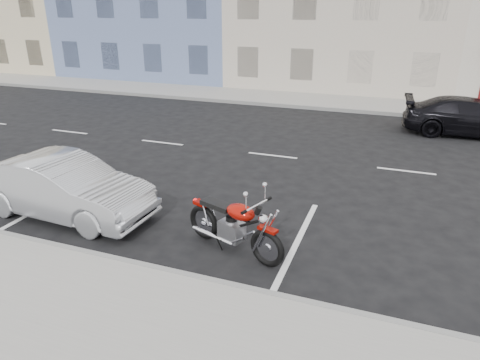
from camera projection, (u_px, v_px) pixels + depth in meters
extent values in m
plane|color=black|center=(336.00, 163.00, 12.94)|extent=(120.00, 120.00, 0.00)
cube|color=gray|center=(265.00, 97.00, 22.09)|extent=(80.00, 3.40, 0.15)
cube|color=gray|center=(27.00, 241.00, 8.45)|extent=(80.00, 0.12, 0.16)
cube|color=gray|center=(254.00, 103.00, 20.61)|extent=(80.00, 0.12, 0.16)
torus|color=black|center=(306.00, 265.00, 7.17)|extent=(0.73, 0.35, 0.73)
torus|color=black|center=(235.00, 236.00, 8.10)|extent=(0.73, 0.35, 0.73)
cube|color=#990D05|center=(308.00, 245.00, 7.02)|extent=(0.40, 0.26, 0.05)
cube|color=#990D05|center=(233.00, 216.00, 7.98)|extent=(0.37, 0.27, 0.07)
cube|color=gray|center=(266.00, 245.00, 7.64)|extent=(0.54, 0.46, 0.37)
ellipsoid|color=#990D05|center=(277.00, 226.00, 7.34)|extent=(0.70, 0.55, 0.29)
cube|color=black|center=(251.00, 218.00, 7.69)|extent=(0.73, 0.49, 0.10)
cylinder|color=silver|center=(296.00, 220.00, 7.03)|extent=(0.29, 0.73, 0.04)
sphere|color=silver|center=(303.00, 235.00, 7.02)|extent=(0.19, 0.19, 0.19)
cylinder|color=silver|center=(245.00, 251.00, 7.81)|extent=(1.01, 0.42, 0.09)
cylinder|color=silver|center=(255.00, 244.00, 8.03)|extent=(1.01, 0.42, 0.09)
cylinder|color=silver|center=(305.00, 247.00, 7.08)|extent=(0.41, 0.18, 0.86)
cylinder|color=black|center=(278.00, 241.00, 7.43)|extent=(0.84, 0.34, 0.54)
imported|color=#ADAFB5|center=(64.00, 187.00, 9.44)|extent=(4.18, 1.62, 1.36)
imported|color=black|center=(470.00, 117.00, 15.54)|extent=(4.72, 2.08, 1.35)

